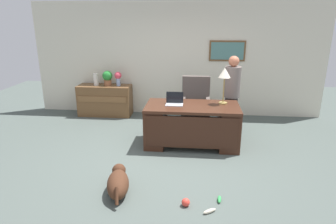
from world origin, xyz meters
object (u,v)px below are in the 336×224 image
Objects in this scene: person_standing at (232,94)px; potted_plant at (108,77)px; vase_empty at (96,79)px; desk at (192,124)px; dog_toy_ball at (186,202)px; vase_with_flowers at (118,77)px; dog_toy_plush at (210,211)px; laptop at (175,101)px; dog_toy_bone at (219,199)px; desk_lamp at (225,75)px; credenza at (105,100)px; armchair at (196,106)px; dog_lying at (118,182)px.

potted_plant is (-2.87, 0.88, 0.12)m from person_standing.
desk is at bearing -34.48° from vase_empty.
vase_empty is 4.35m from dog_toy_ball.
vase_with_flowers is at bearing 0.00° from potted_plant.
vase_empty is 1.57× the size of dog_toy_plush.
dog_toy_bone is at bearing -68.04° from laptop.
desk_lamp reaches higher than dog_toy_ball.
dog_toy_plush is at bearing -54.36° from vase_empty.
armchair reaches higher than credenza.
dog_toy_bone is (0.44, 0.15, -0.03)m from dog_toy_ball.
desk is 1.16m from person_standing.
laptop is at bearing -171.38° from desk_lamp.
person_standing reaches higher than laptop.
credenza is 3.23m from desk_lamp.
desk is 2.00m from dog_lying.
potted_plant reaches higher than desk.
laptop is 2.35m from dog_toy_plush.
dog_lying reaches higher than dog_toy_plush.
person_standing is at bearing -15.53° from vase_empty.
potted_plant is 2.25× the size of dog_toy_bone.
dog_toy_bone is at bearing 19.18° from dog_toy_ball.
desk is at bearing 89.09° from dog_toy_ball.
dog_toy_ball is at bearing -59.02° from credenza.
dog_toy_plush is at bearing -73.98° from laptop.
person_standing is at bearing 73.07° from dog_toy_ball.
credenza is 4.42× the size of vase_empty.
credenza is at bearing 109.66° from dog_lying.
person_standing is 4.47× the size of potted_plant.
desk is 2.19× the size of dog_lying.
armchair is 2.04m from vase_with_flowers.
potted_plant is at bearing 180.00° from vase_with_flowers.
dog_toy_plush is at bearing -60.42° from vase_with_flowers.
armchair is 1.24m from desk_lamp.
person_standing reaches higher than potted_plant.
vase_with_flowers is 1.81× the size of dog_toy_plush.
person_standing is (2.96, -0.88, 0.45)m from credenza.
desk is 0.97m from armchair.
dog_lying is at bearing -71.81° from potted_plant.
armchair is at bearing 163.73° from person_standing.
desk reaches higher than dog_lying.
desk_lamp is 2.81m from vase_with_flowers.
desk is at bearing -136.51° from person_standing.
dog_toy_bone is (2.49, -3.42, -0.92)m from potted_plant.
credenza is 4.02× the size of laptop.
potted_plant is at bearing 0.00° from vase_empty.
person_standing is 3.00m from potted_plant.
laptop is at bearing 98.63° from dog_toy_ball.
dog_lying is 4.93× the size of dog_toy_bone.
laptop is (-1.12, -0.69, 0.01)m from person_standing.
desk_lamp reaches higher than credenza.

